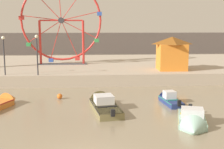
{
  "coord_description": "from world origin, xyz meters",
  "views": [
    {
      "loc": [
        0.55,
        -11.37,
        5.85
      ],
      "look_at": [
        2.25,
        12.3,
        1.91
      ],
      "focal_mm": 47.2,
      "sensor_mm": 36.0,
      "label": 1
    }
  ],
  "objects_px": {
    "motorboat_seafoam": "(192,122)",
    "carnival_booth_orange_canopy": "(172,53)",
    "motorboat_olive_wood": "(102,103)",
    "mooring_buoy_orange": "(60,96)",
    "ferris_wheel_red_frame": "(61,22)",
    "promenade_lamp_far": "(4,50)",
    "motorboat_navy_blue": "(168,99)",
    "promenade_lamp_near": "(37,49)"
  },
  "relations": [
    {
      "from": "ferris_wheel_red_frame",
      "to": "motorboat_navy_blue",
      "type": "bearing_deg",
      "value": -57.06
    },
    {
      "from": "motorboat_olive_wood",
      "to": "mooring_buoy_orange",
      "type": "height_order",
      "value": "motorboat_olive_wood"
    },
    {
      "from": "carnival_booth_orange_canopy",
      "to": "promenade_lamp_far",
      "type": "relative_size",
      "value": 0.95
    },
    {
      "from": "ferris_wheel_red_frame",
      "to": "promenade_lamp_near",
      "type": "bearing_deg",
      "value": -101.25
    },
    {
      "from": "carnival_booth_orange_canopy",
      "to": "promenade_lamp_near",
      "type": "distance_m",
      "value": 13.97
    },
    {
      "from": "motorboat_navy_blue",
      "to": "mooring_buoy_orange",
      "type": "xyz_separation_m",
      "value": [
        -8.5,
        1.65,
        -0.06
      ]
    },
    {
      "from": "carnival_booth_orange_canopy",
      "to": "promenade_lamp_near",
      "type": "height_order",
      "value": "promenade_lamp_near"
    },
    {
      "from": "ferris_wheel_red_frame",
      "to": "promenade_lamp_near",
      "type": "distance_m",
      "value": 8.54
    },
    {
      "from": "motorboat_seafoam",
      "to": "promenade_lamp_near",
      "type": "xyz_separation_m",
      "value": [
        -10.99,
        12.23,
        3.41
      ]
    },
    {
      "from": "carnival_booth_orange_canopy",
      "to": "promenade_lamp_near",
      "type": "bearing_deg",
      "value": -167.78
    },
    {
      "from": "motorboat_navy_blue",
      "to": "ferris_wheel_red_frame",
      "type": "xyz_separation_m",
      "value": [
        -9.46,
        14.59,
        6.0
      ]
    },
    {
      "from": "promenade_lamp_far",
      "to": "ferris_wheel_red_frame",
      "type": "bearing_deg",
      "value": 57.92
    },
    {
      "from": "motorboat_seafoam",
      "to": "motorboat_olive_wood",
      "type": "bearing_deg",
      "value": -115.92
    },
    {
      "from": "motorboat_olive_wood",
      "to": "motorboat_seafoam",
      "type": "xyz_separation_m",
      "value": [
        5.09,
        -4.56,
        -0.03
      ]
    },
    {
      "from": "motorboat_navy_blue",
      "to": "promenade_lamp_far",
      "type": "height_order",
      "value": "promenade_lamp_far"
    },
    {
      "from": "ferris_wheel_red_frame",
      "to": "promenade_lamp_far",
      "type": "bearing_deg",
      "value": -122.08
    },
    {
      "from": "promenade_lamp_near",
      "to": "carnival_booth_orange_canopy",
      "type": "bearing_deg",
      "value": 10.16
    },
    {
      "from": "motorboat_olive_wood",
      "to": "mooring_buoy_orange",
      "type": "xyz_separation_m",
      "value": [
        -3.35,
        2.71,
        -0.09
      ]
    },
    {
      "from": "carnival_booth_orange_canopy",
      "to": "promenade_lamp_far",
      "type": "height_order",
      "value": "promenade_lamp_far"
    },
    {
      "from": "ferris_wheel_red_frame",
      "to": "carnival_booth_orange_canopy",
      "type": "distance_m",
      "value": 13.74
    },
    {
      "from": "carnival_booth_orange_canopy",
      "to": "ferris_wheel_red_frame",
      "type": "bearing_deg",
      "value": 157.64
    },
    {
      "from": "promenade_lamp_far",
      "to": "motorboat_olive_wood",
      "type": "bearing_deg",
      "value": -41.47
    },
    {
      "from": "motorboat_seafoam",
      "to": "promenade_lamp_far",
      "type": "relative_size",
      "value": 1.15
    },
    {
      "from": "motorboat_olive_wood",
      "to": "motorboat_navy_blue",
      "type": "relative_size",
      "value": 1.5
    },
    {
      "from": "motorboat_olive_wood",
      "to": "carnival_booth_orange_canopy",
      "type": "distance_m",
      "value": 13.09
    },
    {
      "from": "carnival_booth_orange_canopy",
      "to": "motorboat_olive_wood",
      "type": "bearing_deg",
      "value": -125.65
    },
    {
      "from": "carnival_booth_orange_canopy",
      "to": "motorboat_navy_blue",
      "type": "bearing_deg",
      "value": -104.45
    },
    {
      "from": "motorboat_olive_wood",
      "to": "motorboat_seafoam",
      "type": "relative_size",
      "value": 1.35
    },
    {
      "from": "promenade_lamp_near",
      "to": "promenade_lamp_far",
      "type": "relative_size",
      "value": 1.03
    },
    {
      "from": "motorboat_seafoam",
      "to": "motorboat_navy_blue",
      "type": "bearing_deg",
      "value": -164.6
    },
    {
      "from": "motorboat_olive_wood",
      "to": "motorboat_navy_blue",
      "type": "xyz_separation_m",
      "value": [
        5.14,
        1.05,
        -0.03
      ]
    },
    {
      "from": "ferris_wheel_red_frame",
      "to": "carnival_booth_orange_canopy",
      "type": "relative_size",
      "value": 2.87
    },
    {
      "from": "motorboat_navy_blue",
      "to": "motorboat_seafoam",
      "type": "xyz_separation_m",
      "value": [
        -0.05,
        -5.61,
        -0.0
      ]
    },
    {
      "from": "motorboat_navy_blue",
      "to": "motorboat_seafoam",
      "type": "relative_size",
      "value": 0.9
    },
    {
      "from": "motorboat_navy_blue",
      "to": "promenade_lamp_far",
      "type": "xyz_separation_m",
      "value": [
        -14.23,
        6.98,
        3.33
      ]
    },
    {
      "from": "motorboat_seafoam",
      "to": "carnival_booth_orange_canopy",
      "type": "height_order",
      "value": "carnival_booth_orange_canopy"
    },
    {
      "from": "motorboat_olive_wood",
      "to": "promenade_lamp_far",
      "type": "bearing_deg",
      "value": 39.81
    },
    {
      "from": "ferris_wheel_red_frame",
      "to": "mooring_buoy_orange",
      "type": "relative_size",
      "value": 23.14
    },
    {
      "from": "promenade_lamp_near",
      "to": "motorboat_olive_wood",
      "type": "bearing_deg",
      "value": -52.42
    },
    {
      "from": "motorboat_olive_wood",
      "to": "carnival_booth_orange_canopy",
      "type": "relative_size",
      "value": 1.63
    },
    {
      "from": "motorboat_olive_wood",
      "to": "motorboat_navy_blue",
      "type": "height_order",
      "value": "motorboat_olive_wood"
    },
    {
      "from": "motorboat_olive_wood",
      "to": "ferris_wheel_red_frame",
      "type": "height_order",
      "value": "ferris_wheel_red_frame"
    }
  ]
}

